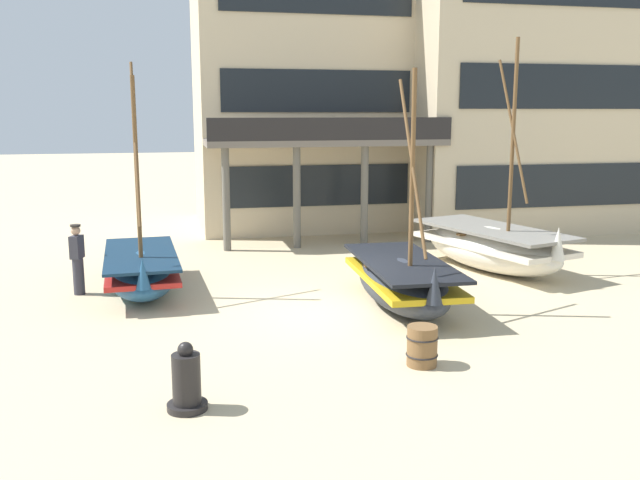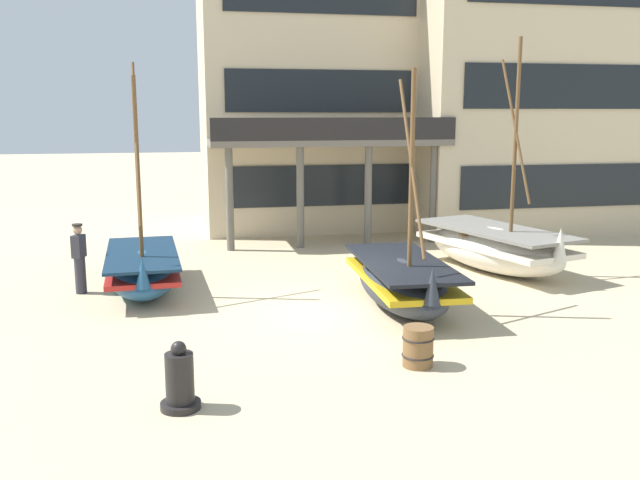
% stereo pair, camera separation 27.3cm
% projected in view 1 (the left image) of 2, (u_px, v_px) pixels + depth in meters
% --- Properties ---
extents(ground_plane, '(120.00, 120.00, 0.00)m').
position_uv_depth(ground_plane, '(330.00, 311.00, 15.07)').
color(ground_plane, '#CCB78E').
extents(fishing_boat_near_left, '(1.87, 4.40, 5.16)m').
position_uv_depth(fishing_boat_near_left, '(402.00, 281.00, 15.29)').
color(fishing_boat_near_left, '#2D333D').
rests_on(fishing_boat_near_left, ground).
extents(fishing_boat_centre_large, '(3.15, 5.10, 6.13)m').
position_uv_depth(fishing_boat_centre_large, '(492.00, 246.00, 18.85)').
color(fishing_boat_centre_large, silver).
rests_on(fishing_boat_centre_large, ground).
extents(fishing_boat_far_right, '(1.87, 4.43, 5.44)m').
position_uv_depth(fishing_boat_far_right, '(141.00, 270.00, 16.62)').
color(fishing_boat_far_right, '#23517A').
rests_on(fishing_boat_far_right, ground).
extents(fisherman_by_hull, '(0.32, 0.41, 1.68)m').
position_uv_depth(fisherman_by_hull, '(78.00, 260.00, 16.31)').
color(fisherman_by_hull, '#33333D').
rests_on(fisherman_by_hull, ground).
extents(capstan_winch, '(0.60, 0.60, 1.03)m').
position_uv_depth(capstan_winch, '(187.00, 382.00, 10.05)').
color(capstan_winch, black).
rests_on(capstan_winch, ground).
extents(wooden_barrel, '(0.56, 0.56, 0.70)m').
position_uv_depth(wooden_barrel, '(422.00, 346.00, 11.80)').
color(wooden_barrel, brown).
rests_on(wooden_barrel, ground).
extents(harbor_building_main, '(8.09, 8.40, 9.90)m').
position_uv_depth(harbor_building_main, '(301.00, 94.00, 26.10)').
color(harbor_building_main, beige).
rests_on(harbor_building_main, ground).
extents(harbor_building_annex, '(9.84, 6.67, 10.15)m').
position_uv_depth(harbor_building_annex, '(522.00, 90.00, 26.01)').
color(harbor_building_annex, beige).
rests_on(harbor_building_annex, ground).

